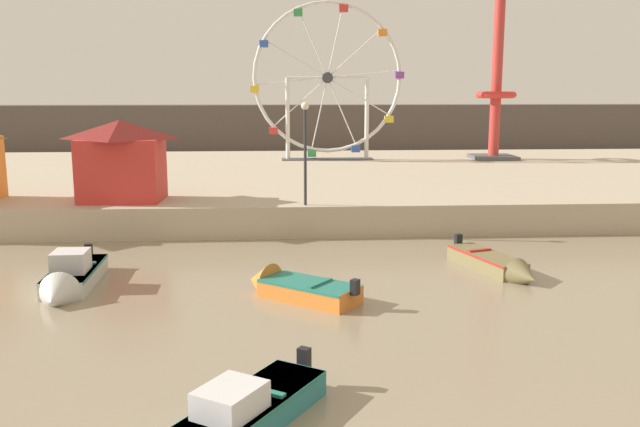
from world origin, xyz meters
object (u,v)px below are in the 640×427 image
object	(u,v)px
motorboat_orange_hull	(293,287)
drop_tower_red_tower	(497,72)
motorboat_olive_wood	(497,265)
motorboat_pale_grey	(69,279)
ferris_wheel_white_frame	(327,81)
carnival_booth_red_striped	(121,159)
promenade_lamp_far	(305,139)

from	to	relation	value
motorboat_orange_hull	drop_tower_red_tower	xyz separation A→B (m)	(14.08, 25.63, 6.77)
motorboat_orange_hull	motorboat_olive_wood	xyz separation A→B (m)	(6.86, 2.22, -0.02)
motorboat_pale_grey	motorboat_olive_wood	distance (m)	13.67
ferris_wheel_white_frame	carnival_booth_red_striped	bearing A→B (deg)	-121.70
motorboat_olive_wood	drop_tower_red_tower	size ratio (longest dim) A/B	0.30
ferris_wheel_white_frame	drop_tower_red_tower	size ratio (longest dim) A/B	0.69
motorboat_orange_hull	motorboat_olive_wood	distance (m)	7.21
motorboat_pale_grey	motorboat_olive_wood	bearing A→B (deg)	92.88
motorboat_pale_grey	motorboat_orange_hull	world-z (taller)	motorboat_pale_grey
drop_tower_red_tower	carnival_booth_red_striped	xyz separation A→B (m)	(-21.07, -15.80, -3.97)
motorboat_orange_hull	motorboat_olive_wood	world-z (taller)	motorboat_orange_hull
motorboat_olive_wood	carnival_booth_red_striped	size ratio (longest dim) A/B	1.18
motorboat_pale_grey	promenade_lamp_far	world-z (taller)	promenade_lamp_far
motorboat_pale_grey	promenade_lamp_far	size ratio (longest dim) A/B	1.13
motorboat_orange_hull	drop_tower_red_tower	distance (m)	30.02
motorboat_pale_grey	motorboat_olive_wood	world-z (taller)	motorboat_pale_grey
carnival_booth_red_striped	promenade_lamp_far	distance (m)	7.93
carnival_booth_red_striped	ferris_wheel_white_frame	bearing A→B (deg)	60.41
motorboat_pale_grey	carnival_booth_red_striped	xyz separation A→B (m)	(-0.22, 8.77, 2.73)
ferris_wheel_white_frame	motorboat_orange_hull	bearing A→B (deg)	-96.43
ferris_wheel_white_frame	promenade_lamp_far	distance (m)	17.92
drop_tower_red_tower	promenade_lamp_far	distance (m)	22.14
motorboat_olive_wood	drop_tower_red_tower	distance (m)	25.42
ferris_wheel_white_frame	drop_tower_red_tower	xyz separation A→B (m)	(11.17, -0.23, 0.60)
motorboat_olive_wood	ferris_wheel_white_frame	size ratio (longest dim) A/B	0.43
drop_tower_red_tower	carnival_booth_red_striped	bearing A→B (deg)	-143.13
motorboat_olive_wood	ferris_wheel_white_frame	xyz separation A→B (m)	(-3.94, 23.64, 6.18)
motorboat_olive_wood	promenade_lamp_far	distance (m)	9.38
ferris_wheel_white_frame	promenade_lamp_far	size ratio (longest dim) A/B	2.44
ferris_wheel_white_frame	drop_tower_red_tower	bearing A→B (deg)	-1.19
carnival_booth_red_striped	promenade_lamp_far	world-z (taller)	promenade_lamp_far
promenade_lamp_far	motorboat_olive_wood	bearing A→B (deg)	-44.47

